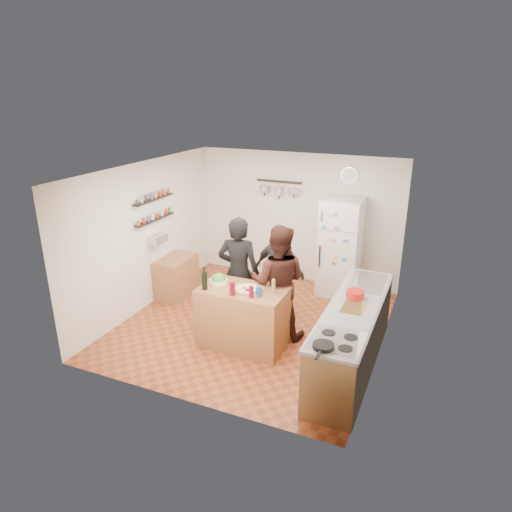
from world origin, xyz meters
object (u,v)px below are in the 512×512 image
at_px(fridge, 340,247).
at_px(salad_bowl, 219,281).
at_px(wine_bottle, 205,281).
at_px(person_center, 278,282).
at_px(salt_canister, 259,291).
at_px(wall_clock, 349,175).
at_px(person_back, 279,271).
at_px(skillet, 323,346).
at_px(prep_island, 243,317).
at_px(red_bowl, 355,294).
at_px(pepper_mill, 273,287).
at_px(counter_run, 352,337).
at_px(person_left, 239,273).
at_px(side_table, 177,277).

bearing_deg(fridge, salad_bowl, -118.40).
height_order(wine_bottle, person_center, person_center).
bearing_deg(salt_canister, wall_clock, 79.22).
xyz_separation_m(person_back, skillet, (1.34, -2.18, 0.15)).
bearing_deg(fridge, person_center, -104.20).
distance_m(prep_island, red_bowl, 1.66).
height_order(salad_bowl, wall_clock, wall_clock).
bearing_deg(person_center, pepper_mill, 91.84).
relative_size(wine_bottle, counter_run, 0.10).
bearing_deg(wine_bottle, wall_clock, 65.43).
distance_m(pepper_mill, wall_clock, 2.92).
bearing_deg(person_left, person_back, -140.05).
height_order(counter_run, wall_clock, wall_clock).
height_order(prep_island, side_table, prep_island).
bearing_deg(person_back, pepper_mill, 119.15).
relative_size(salt_canister, fridge, 0.08).
bearing_deg(red_bowl, salad_bowl, -171.80).
bearing_deg(prep_island, person_back, 82.49).
bearing_deg(person_left, fridge, -132.76).
height_order(person_center, side_table, person_center).
xyz_separation_m(fridge, side_table, (-2.69, -1.30, -0.54)).
bearing_deg(person_left, pepper_mill, 137.41).
bearing_deg(fridge, side_table, -154.20).
bearing_deg(red_bowl, person_left, 173.85).
height_order(prep_island, salt_canister, salt_canister).
xyz_separation_m(wine_bottle, person_back, (0.65, 1.32, -0.24)).
height_order(pepper_mill, counter_run, pepper_mill).
bearing_deg(wine_bottle, salt_canister, 7.13).
relative_size(counter_run, skillet, 10.77).
bearing_deg(side_table, salad_bowl, -35.64).
relative_size(person_left, wall_clock, 6.04).
xyz_separation_m(pepper_mill, person_back, (-0.30, 1.05, -0.20)).
height_order(pepper_mill, wall_clock, wall_clock).
bearing_deg(pepper_mill, red_bowl, 14.54).
relative_size(salad_bowl, person_center, 0.15).
bearing_deg(person_back, salt_canister, 110.20).
height_order(person_left, wall_clock, wall_clock).
bearing_deg(person_center, salad_bowl, 18.29).
relative_size(pepper_mill, red_bowl, 0.68).
distance_m(salad_bowl, person_left, 0.49).
relative_size(pepper_mill, wall_clock, 0.56).
height_order(skillet, wall_clock, wall_clock).
relative_size(wall_clock, side_table, 0.37).
distance_m(wine_bottle, salt_canister, 0.81).
bearing_deg(person_back, salad_bowl, 74.68).
xyz_separation_m(person_left, fridge, (1.16, 1.84, -0.01)).
height_order(person_back, counter_run, person_back).
bearing_deg(salt_canister, skillet, -38.94).
xyz_separation_m(salt_canister, side_table, (-2.15, 1.20, -0.61)).
bearing_deg(person_back, wine_bottle, 76.92).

